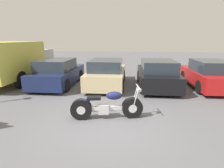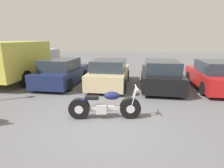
# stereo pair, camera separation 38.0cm
# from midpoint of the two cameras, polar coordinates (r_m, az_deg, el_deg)

# --- Properties ---
(ground_plane) EXTENTS (60.00, 60.00, 0.00)m
(ground_plane) POSITION_cam_midpoint_polar(r_m,az_deg,el_deg) (5.59, -0.37, -12.67)
(ground_plane) COLOR slate
(motorcycle) EXTENTS (2.36, 0.79, 1.08)m
(motorcycle) POSITION_cam_midpoint_polar(r_m,az_deg,el_deg) (5.75, -0.69, -7.18)
(motorcycle) COLOR black
(motorcycle) RESTS_ON ground_plane
(parked_car_navy) EXTENTS (1.95, 4.09, 1.47)m
(parked_car_navy) POSITION_cam_midpoint_polar(r_m,az_deg,el_deg) (10.28, -14.95, 3.63)
(parked_car_navy) COLOR #19234C
(parked_car_navy) RESTS_ON ground_plane
(parked_car_champagne) EXTENTS (1.95, 4.09, 1.47)m
(parked_car_champagne) POSITION_cam_midpoint_polar(r_m,az_deg,el_deg) (9.64, 0.39, 3.42)
(parked_car_champagne) COLOR #C6B284
(parked_car_champagne) RESTS_ON ground_plane
(parked_car_black) EXTENTS (1.95, 4.09, 1.47)m
(parked_car_black) POSITION_cam_midpoint_polar(r_m,az_deg,el_deg) (9.62, 16.67, 2.78)
(parked_car_black) COLOR black
(parked_car_black) RESTS_ON ground_plane
(parked_car_red) EXTENTS (1.95, 4.09, 1.47)m
(parked_car_red) POSITION_cam_midpoint_polar(r_m,az_deg,el_deg) (10.51, 31.43, 2.19)
(parked_car_red) COLOR red
(parked_car_red) RESTS_ON ground_plane
(delivery_truck) EXTENTS (2.20, 5.79, 2.38)m
(delivery_truck) POSITION_cam_midpoint_polar(r_m,az_deg,el_deg) (11.88, -26.57, 7.24)
(delivery_truck) COLOR #CCC64C
(delivery_truck) RESTS_ON ground_plane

